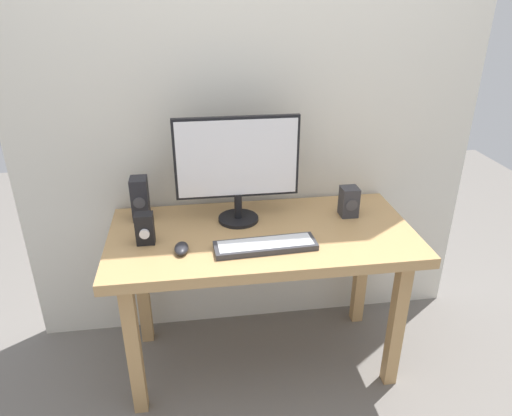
# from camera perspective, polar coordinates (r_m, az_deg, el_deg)

# --- Properties ---
(ground_plane) EXTENTS (6.00, 6.00, 0.00)m
(ground_plane) POSITION_cam_1_polar(r_m,az_deg,el_deg) (2.57, 0.66, -17.67)
(ground_plane) COLOR slate
(wall_back) EXTENTS (2.31, 0.04, 3.00)m
(wall_back) POSITION_cam_1_polar(r_m,az_deg,el_deg) (2.26, -0.67, 18.88)
(wall_back) COLOR silver
(wall_back) RESTS_ON ground_plane
(desk) EXTENTS (1.38, 0.67, 0.75)m
(desk) POSITION_cam_1_polar(r_m,az_deg,el_deg) (2.18, 0.74, -5.00)
(desk) COLOR tan
(desk) RESTS_ON ground_plane
(monitor) EXTENTS (0.56, 0.19, 0.50)m
(monitor) POSITION_cam_1_polar(r_m,az_deg,el_deg) (2.13, -2.29, 5.33)
(monitor) COLOR black
(monitor) RESTS_ON desk
(keyboard_primary) EXTENTS (0.44, 0.15, 0.03)m
(keyboard_primary) POSITION_cam_1_polar(r_m,az_deg,el_deg) (2.00, 1.16, -4.57)
(keyboard_primary) COLOR #333338
(keyboard_primary) RESTS_ON desk
(mouse) EXTENTS (0.07, 0.10, 0.03)m
(mouse) POSITION_cam_1_polar(r_m,az_deg,el_deg) (1.99, -9.02, -4.85)
(mouse) COLOR #232328
(mouse) RESTS_ON desk
(speaker_right) EXTENTS (0.08, 0.09, 0.14)m
(speaker_right) POSITION_cam_1_polar(r_m,az_deg,el_deg) (2.29, 11.19, 0.77)
(speaker_right) COLOR #333338
(speaker_right) RESTS_ON desk
(speaker_left) EXTENTS (0.08, 0.10, 0.21)m
(speaker_left) POSITION_cam_1_polar(r_m,az_deg,el_deg) (2.27, -13.86, 1.13)
(speaker_left) COLOR #232328
(speaker_left) RESTS_ON desk
(audio_controller) EXTENTS (0.08, 0.07, 0.14)m
(audio_controller) POSITION_cam_1_polar(r_m,az_deg,el_deg) (2.07, -13.32, -2.45)
(audio_controller) COLOR black
(audio_controller) RESTS_ON desk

